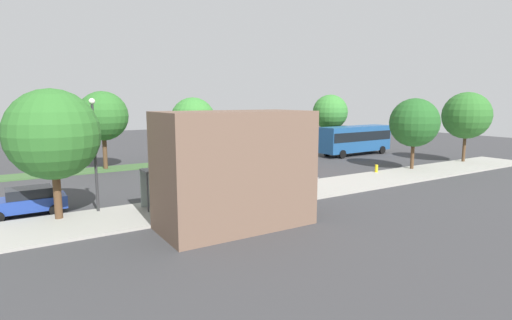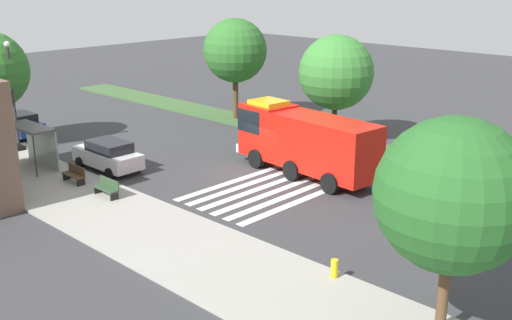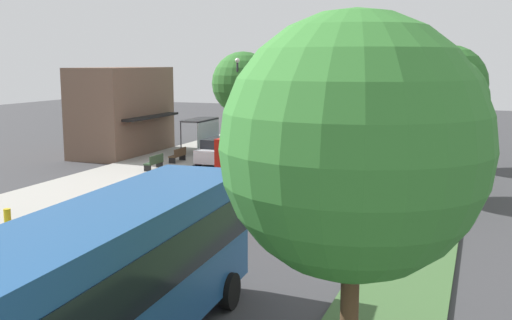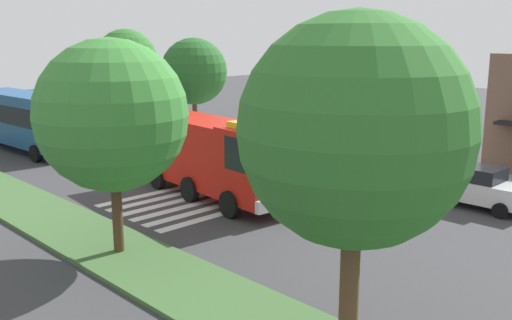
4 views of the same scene
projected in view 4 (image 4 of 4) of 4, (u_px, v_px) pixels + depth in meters
ground_plane at (279, 202)px, 24.95m from camera, size 120.00×120.00×0.00m
sidewalk at (395, 167)px, 31.30m from camera, size 60.00×5.15×0.14m
median_strip at (112, 249)px, 19.30m from camera, size 60.00×3.00×0.14m
crosswalk at (237, 190)px, 26.84m from camera, size 4.95×12.15×0.01m
fire_truck at (218, 154)px, 24.98m from camera, size 9.31×3.33×3.78m
parked_car_west at (474, 185)px, 24.23m from camera, size 4.58×2.10×1.74m
transit_bus at (26, 117)px, 35.67m from camera, size 10.44×3.21×3.59m
bench_near_shelter at (481, 178)px, 26.73m from camera, size 1.60×0.50×0.90m
bench_west_of_shelter at (422, 167)px, 28.88m from camera, size 1.60×0.50×0.90m
sidewalk_tree_far_west at (126, 60)px, 46.18m from camera, size 5.03×5.03×7.53m
sidewalk_tree_west at (194, 71)px, 40.15m from camera, size 4.69×4.69×6.85m
median_tree_west at (112, 116)px, 17.96m from camera, size 4.86×4.86×6.96m
median_tree_center at (355, 132)px, 11.32m from camera, size 4.75×4.75×7.52m
fire_hydrant at (232, 138)px, 37.56m from camera, size 0.28×0.28×0.70m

